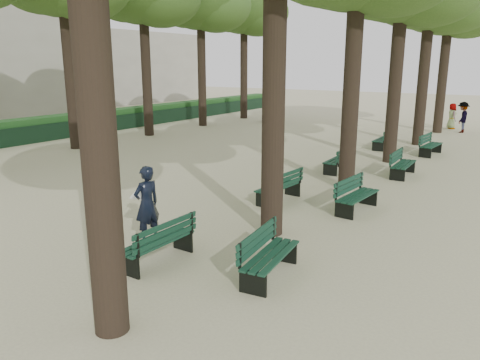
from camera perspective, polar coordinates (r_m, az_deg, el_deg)
The scene contains 17 objects.
ground at distance 9.98m, azimuth -12.53°, elevation -9.80°, with size 120.00×120.00×0.00m, color beige.
tree_far_5 at distance 34.98m, azimuth 0.49°, elevation 20.93°, with size 6.00×6.00×10.45m.
bench_left_0 at distance 9.80m, azimuth -10.02°, elevation -8.39°, with size 0.61×1.81×0.92m.
bench_left_1 at distance 13.84m, azimuth 4.74°, elevation -1.51°, with size 0.71×1.84×0.92m.
bench_left_2 at distance 17.98m, azimuth 11.80°, elevation 1.88°, with size 0.62×1.82×0.92m.
bench_left_3 at distance 23.36m, azimuth 16.98°, elevation 4.34°, with size 0.58×1.80×0.92m.
bench_right_0 at distance 9.05m, azimuth 3.70°, elevation -10.16°, with size 0.78×1.85×0.92m.
bench_right_1 at distance 13.27m, azimuth 14.07°, elevation -2.58°, with size 0.73×1.84×0.92m.
bench_right_2 at distance 17.84m, azimuth 19.24°, elevation 1.29°, with size 0.60×1.81×0.92m.
bench_right_3 at distance 22.42m, azimuth 22.22°, elevation 3.51°, with size 0.72×1.84×0.92m.
man_with_map at distance 10.77m, azimuth -11.29°, elevation -2.91°, with size 0.68×0.77×1.77m.
pedestrian_e at distance 32.70m, azimuth 3.11°, elevation 8.51°, with size 1.50×0.32×1.62m, color #262628.
pedestrian_d at distance 31.94m, azimuth 24.41°, elevation 7.10°, with size 0.77×0.31×1.57m, color #262628.
pedestrian_b at distance 30.46m, azimuth 25.49°, elevation 6.92°, with size 1.16×0.36×1.79m, color #262628.
fence at distance 27.92m, azimuth -18.38°, elevation 6.11°, with size 0.08×42.00×0.90m, color black.
hedge at distance 28.45m, azimuth -19.30°, elevation 6.48°, with size 1.20×42.00×1.20m, color #194A1B.
building_far at distance 53.75m, azimuth -15.00°, elevation 13.11°, with size 12.00×16.00×7.00m, color #B7B2A3.
Camera 1 is at (6.62, -6.31, 3.98)m, focal length 35.00 mm.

